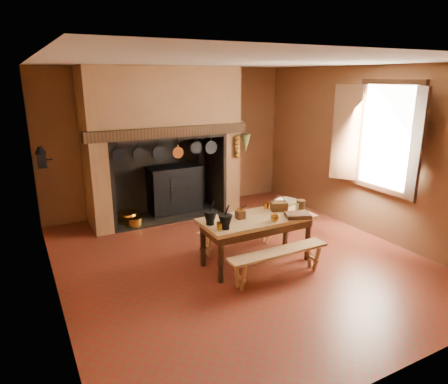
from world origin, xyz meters
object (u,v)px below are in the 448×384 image
mixing_bowl (287,202)px  work_table (257,224)px  bench_front (278,258)px  coffee_grinder (240,214)px  wicker_basket (279,206)px  iron_range (175,189)px

mixing_bowl → work_table: bearing=-160.1°
bench_front → mixing_bowl: mixing_bowl is taller
coffee_grinder → wicker_basket: size_ratio=0.62×
coffee_grinder → mixing_bowl: bearing=12.8°
iron_range → mixing_bowl: 2.61m
iron_range → work_table: (0.20, -2.68, 0.11)m
coffee_grinder → iron_range: bearing=90.2°
work_table → coffee_grinder: size_ratio=9.16×
coffee_grinder → wicker_basket: wicker_basket is taller
bench_front → iron_range: bearing=93.5°
bench_front → wicker_basket: bearing=55.2°
mixing_bowl → bench_front: bearing=-131.5°
bench_front → mixing_bowl: (0.71, 0.80, 0.44)m
iron_range → bench_front: 3.24m
work_table → wicker_basket: wicker_basket is taller
coffee_grinder → wicker_basket: bearing=4.1°
coffee_grinder → mixing_bowl: 0.97m
work_table → wicker_basket: (0.45, 0.10, 0.19)m
bench_front → mixing_bowl: size_ratio=4.53×
coffee_grinder → wicker_basket: (0.69, 0.04, 0.01)m
work_table → bench_front: bearing=-90.0°
bench_front → mixing_bowl: 1.16m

